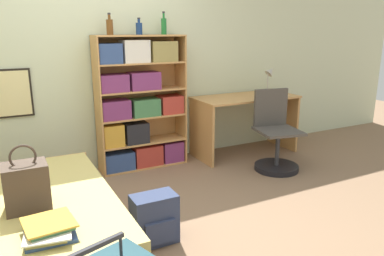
% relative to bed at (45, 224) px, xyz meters
% --- Properties ---
extents(ground_plane, '(14.00, 14.00, 0.00)m').
position_rel_bed_xyz_m(ground_plane, '(0.67, -0.02, -0.21)').
color(ground_plane, '#84664C').
extents(wall_back, '(10.00, 0.09, 2.60)m').
position_rel_bed_xyz_m(wall_back, '(0.67, 1.56, 1.09)').
color(wall_back, beige).
rests_on(wall_back, ground_plane).
extents(bed, '(1.00, 1.83, 0.43)m').
position_rel_bed_xyz_m(bed, '(0.00, 0.00, 0.00)').
color(bed, tan).
rests_on(bed, ground_plane).
extents(handbag, '(0.28, 0.22, 0.45)m').
position_rel_bed_xyz_m(handbag, '(-0.10, -0.15, 0.38)').
color(handbag, '#47382D').
rests_on(handbag, bed).
extents(book_stack_on_bed, '(0.32, 0.39, 0.08)m').
position_rel_bed_xyz_m(book_stack_on_bed, '(-0.02, -0.58, 0.26)').
color(book_stack_on_bed, '#334C84').
rests_on(book_stack_on_bed, bed).
extents(bookcase, '(1.03, 0.31, 1.55)m').
position_rel_bed_xyz_m(bookcase, '(1.23, 1.35, 0.53)').
color(bookcase, tan).
rests_on(bookcase, ground_plane).
extents(bottle_green, '(0.07, 0.07, 0.23)m').
position_rel_bed_xyz_m(bottle_green, '(0.95, 1.38, 1.43)').
color(bottle_green, brown).
rests_on(bottle_green, bookcase).
extents(bottle_brown, '(0.07, 0.07, 0.18)m').
position_rel_bed_xyz_m(bottle_brown, '(1.28, 1.38, 1.41)').
color(bottle_brown, navy).
rests_on(bottle_brown, bookcase).
extents(bottle_clear, '(0.06, 0.06, 0.26)m').
position_rel_bed_xyz_m(bottle_clear, '(1.59, 1.39, 1.44)').
color(bottle_clear, '#1E6B2D').
rests_on(bottle_clear, bookcase).
extents(desk, '(1.34, 0.63, 0.77)m').
position_rel_bed_xyz_m(desk, '(2.64, 1.19, 0.33)').
color(desk, tan).
rests_on(desk, ground_plane).
extents(desk_lamp, '(0.18, 0.13, 0.38)m').
position_rel_bed_xyz_m(desk_lamp, '(3.02, 1.20, 0.81)').
color(desk_lamp, '#ADA89E').
rests_on(desk_lamp, desk).
extents(desk_chair, '(0.55, 0.55, 0.93)m').
position_rel_bed_xyz_m(desk_chair, '(2.63, 0.55, 0.08)').
color(desk_chair, black).
rests_on(desk_chair, ground_plane).
extents(backpack, '(0.34, 0.24, 0.39)m').
position_rel_bed_xyz_m(backpack, '(0.76, -0.28, -0.02)').
color(backpack, '#2D3856').
rests_on(backpack, ground_plane).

